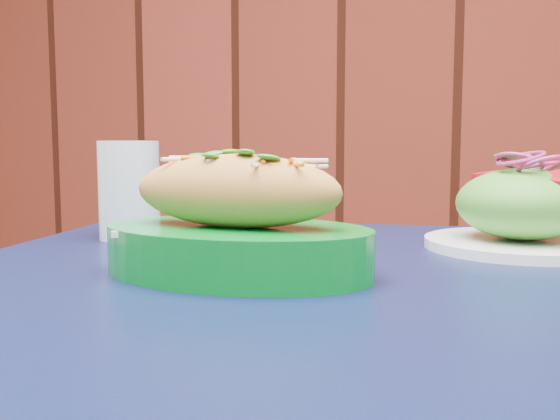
# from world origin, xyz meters

# --- Properties ---
(cafe_table) EXTENTS (0.89, 0.89, 0.75)m
(cafe_table) POSITION_xyz_m (-0.49, 1.38, 0.66)
(cafe_table) COLOR black
(cafe_table) RESTS_ON ground
(banh_mi_basket) EXTENTS (0.29, 0.20, 0.13)m
(banh_mi_basket) POSITION_xyz_m (-0.56, 1.36, 0.80)
(banh_mi_basket) COLOR #01701D
(banh_mi_basket) RESTS_ON cafe_table
(salad_plate) EXTENTS (0.23, 0.23, 0.12)m
(salad_plate) POSITION_xyz_m (-0.28, 1.60, 0.80)
(salad_plate) COLOR white
(salad_plate) RESTS_ON cafe_table
(water_glass) EXTENTS (0.08, 0.08, 0.13)m
(water_glass) POSITION_xyz_m (-0.78, 1.53, 0.82)
(water_glass) COLOR silver
(water_glass) RESTS_ON cafe_table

